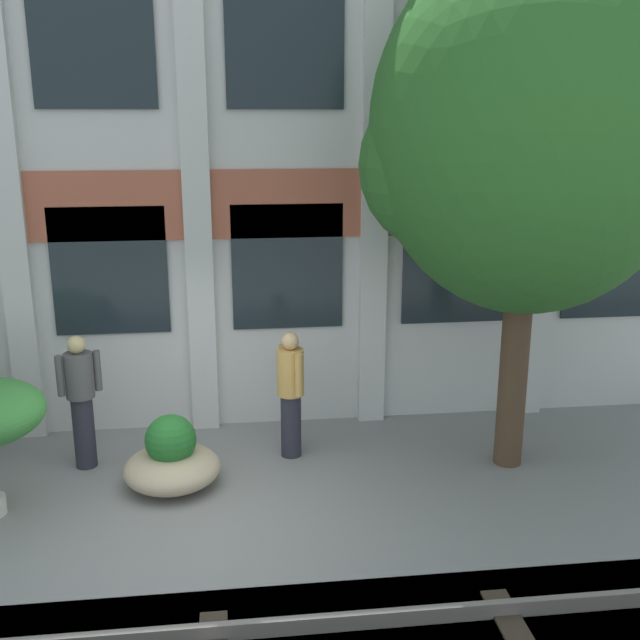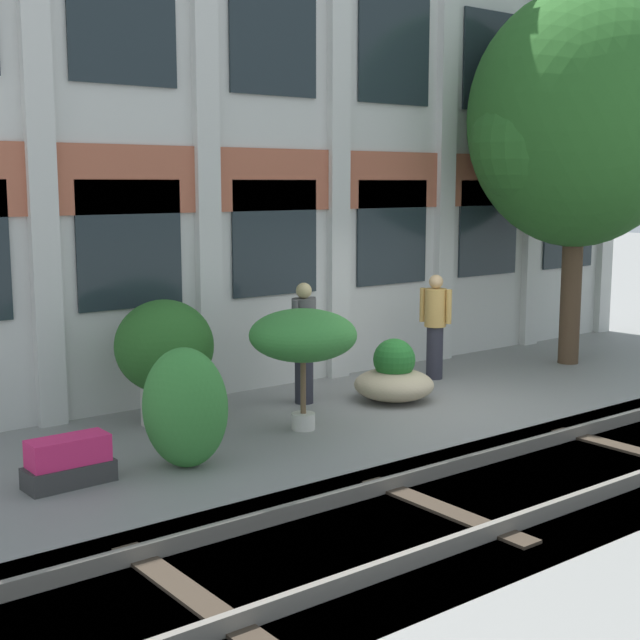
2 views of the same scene
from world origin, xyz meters
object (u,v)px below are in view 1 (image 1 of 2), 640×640
object	(u,v)px
broadleaf_tree	(531,138)
resident_by_doorway	(291,391)
resident_watching_tracks	(81,397)
potted_plant_wide_bowl	(172,461)

from	to	relation	value
broadleaf_tree	resident_by_doorway	xyz separation A→B (m)	(-2.69, 0.54, -3.11)
broadleaf_tree	resident_watching_tracks	world-z (taller)	broadleaf_tree
broadleaf_tree	potted_plant_wide_bowl	distance (m)	5.54
broadleaf_tree	resident_by_doorway	distance (m)	4.14
broadleaf_tree	potted_plant_wide_bowl	size ratio (longest dim) A/B	5.46
broadleaf_tree	resident_watching_tracks	distance (m)	6.11
broadleaf_tree	resident_watching_tracks	size ratio (longest dim) A/B	3.65
broadleaf_tree	potted_plant_wide_bowl	xyz separation A→B (m)	(-4.15, -0.11, -3.67)
resident_by_doorway	resident_watching_tracks	bearing A→B (deg)	-22.47
potted_plant_wide_bowl	broadleaf_tree	bearing A→B (deg)	1.57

